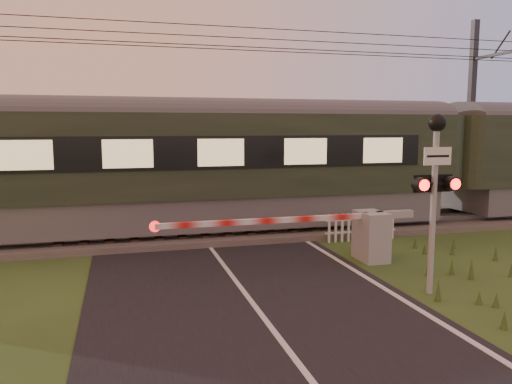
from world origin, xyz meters
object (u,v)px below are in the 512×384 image
object	(u,v)px
crossing_signal	(435,172)
picket_fence	(361,227)
catenary_mast	(472,112)
train	(443,159)
boom_gate	(362,234)

from	to	relation	value
crossing_signal	picket_fence	world-z (taller)	crossing_signal
catenary_mast	train	bearing A→B (deg)	-141.65
boom_gate	picket_fence	bearing A→B (deg)	63.30
picket_fence	train	bearing A→B (deg)	25.69
boom_gate	crossing_signal	xyz separation A→B (m)	(0.17, -2.51, 1.72)
catenary_mast	picket_fence	bearing A→B (deg)	-148.59
crossing_signal	catenary_mast	size ratio (longest dim) A/B	0.48
crossing_signal	picket_fence	xyz separation A→B (m)	(0.81, 4.46, -1.98)
crossing_signal	picket_fence	size ratio (longest dim) A/B	1.59
train	catenary_mast	size ratio (longest dim) A/B	5.51
crossing_signal	catenary_mast	distance (m)	11.53
crossing_signal	catenary_mast	world-z (taller)	catenary_mast
crossing_signal	catenary_mast	bearing A→B (deg)	48.62
catenary_mast	crossing_signal	bearing A→B (deg)	-131.38
crossing_signal	catenary_mast	xyz separation A→B (m)	(7.56, 8.59, 1.40)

